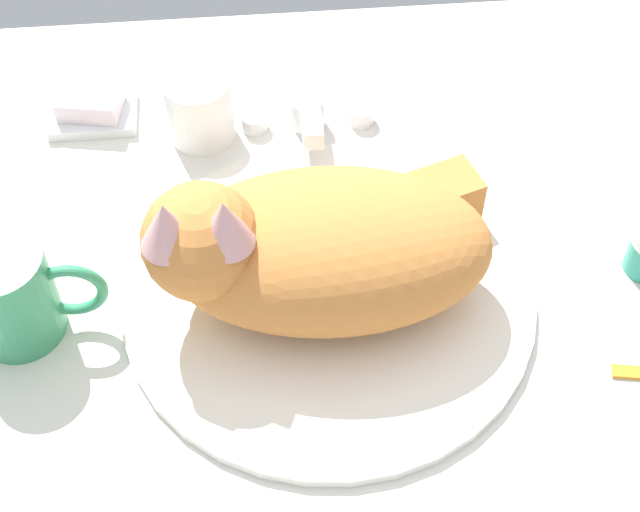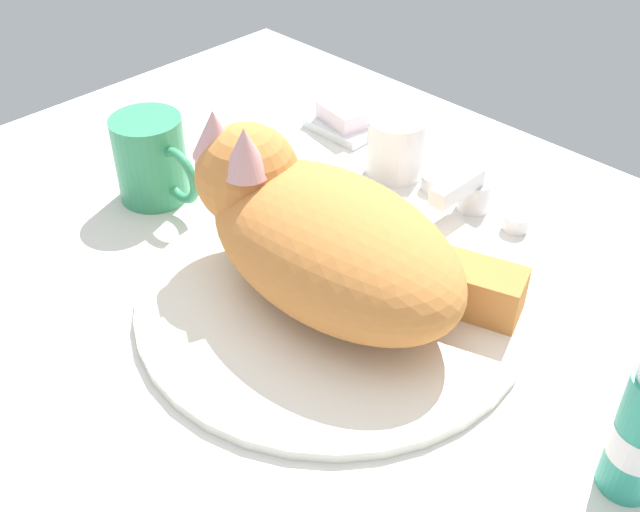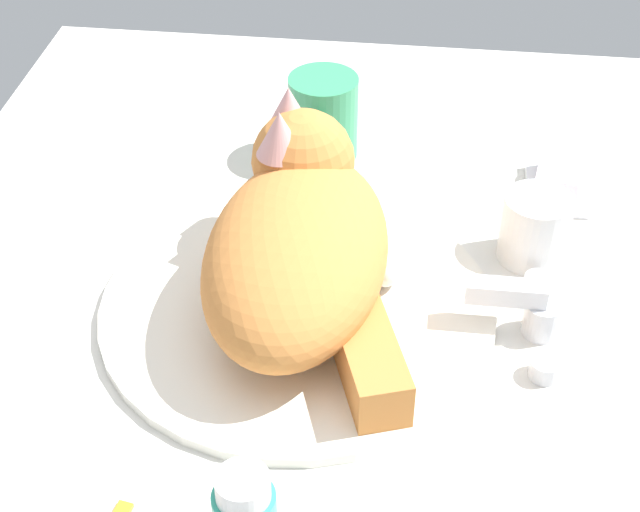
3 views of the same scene
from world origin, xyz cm
name	(u,v)px [view 1 (image 1 of 3)]	position (x,y,z in cm)	size (l,w,h in cm)	color
ground_plane	(328,307)	(0.00, 0.00, -1.50)	(110.00, 82.50, 3.00)	silver
sink_basin	(329,294)	(0.00, 0.00, 0.53)	(36.83, 36.83, 1.06)	white
faucet	(309,115)	(0.00, 21.39, 2.27)	(13.94, 9.04, 5.45)	silver
cat	(309,246)	(-1.72, 0.18, 7.34)	(30.80, 20.01, 15.43)	#D17F3D
coffee_mug	(13,294)	(-26.74, -0.81, 4.84)	(12.22, 7.81, 9.68)	#389966
rinse_cup	(199,109)	(-11.00, 22.00, 3.53)	(6.76, 6.76, 7.06)	white
soap_dish	(93,115)	(-22.34, 25.28, 0.60)	(9.00, 6.40, 1.20)	white
soap_bar	(90,102)	(-22.34, 25.28, 2.35)	(6.31, 4.59, 2.30)	silver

